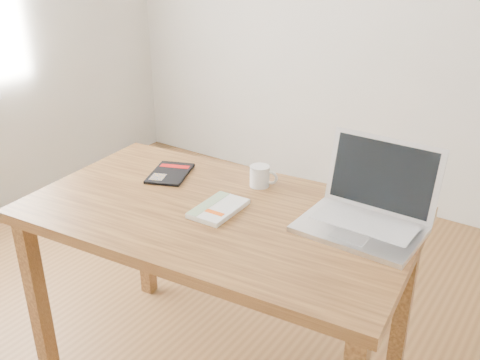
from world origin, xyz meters
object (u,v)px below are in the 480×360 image
Objects in this scene: laptop at (368,210)px; white_guidebook at (218,209)px; black_guidebook at (170,173)px; desk at (218,232)px; coffee_mug at (260,176)px.

white_guidebook is at bearing -155.88° from laptop.
black_guidebook is at bearing 155.88° from white_guidebook.
laptop reaches higher than desk.
coffee_mug is (0.01, 0.25, 0.03)m from white_guidebook.
laptop is 3.60× the size of coffee_mug.
white_guidebook reaches higher than black_guidebook.
coffee_mug is (0.35, 0.11, 0.04)m from black_guidebook.
black_guidebook is at bearing -174.89° from laptop.
white_guidebook is (0.01, -0.01, 0.10)m from desk.
coffee_mug reaches higher than desk.
white_guidebook is 2.01× the size of coffee_mug.
laptop is (0.46, 0.19, 0.14)m from desk.
white_guidebook is 0.36m from black_guidebook.
desk is 13.15× the size of coffee_mug.
desk is 6.53× the size of white_guidebook.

